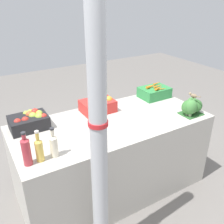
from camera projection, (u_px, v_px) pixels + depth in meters
name	position (u px, v px, depth m)	size (l,w,h in m)	color
ground_plane	(112.00, 186.00, 2.84)	(10.00, 10.00, 0.00)	slate
market_table	(112.00, 156.00, 2.66)	(1.95, 0.89, 0.84)	#B7B2A8
support_pole	(98.00, 139.00, 1.60)	(0.13, 0.13, 2.30)	#B7BABF
apple_crate	(30.00, 121.00, 2.32)	(0.34, 0.25, 0.16)	black
orange_crate	(98.00, 105.00, 2.65)	(0.34, 0.25, 0.16)	red
carrot_crate	(154.00, 92.00, 3.00)	(0.34, 0.25, 0.16)	#2D8442
broccoli_pile	(192.00, 106.00, 2.58)	(0.25, 0.20, 0.19)	#2D602D
juice_bottle_ruby	(26.00, 151.00, 1.81)	(0.07, 0.07, 0.27)	#B2333D
juice_bottle_golden	(39.00, 149.00, 1.86)	(0.06, 0.06, 0.26)	gold
juice_bottle_cloudy	(54.00, 145.00, 1.91)	(0.06, 0.06, 0.25)	beige
sparrow_bird	(193.00, 95.00, 2.51)	(0.05, 0.13, 0.05)	#4C3D2D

